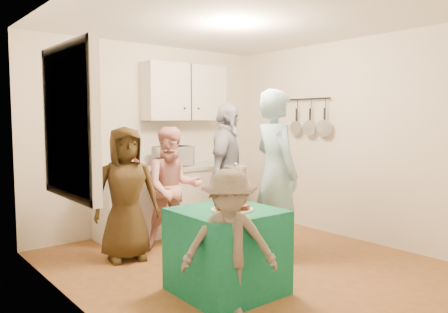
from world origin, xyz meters
TOP-DOWN VIEW (x-y plane):
  - floor at (0.00, 0.00)m, footprint 4.00×4.00m
  - ceiling at (0.00, 0.00)m, footprint 4.00×4.00m
  - back_wall at (0.00, 2.00)m, footprint 3.60×3.60m
  - left_wall at (-1.80, 0.00)m, footprint 4.00×4.00m
  - right_wall at (1.80, 0.00)m, footprint 4.00×4.00m
  - window_night at (-1.77, 0.30)m, footprint 0.04×1.00m
  - counter at (0.20, 1.70)m, footprint 2.20×0.58m
  - countertop at (0.20, 1.70)m, footprint 2.24×0.62m
  - upper_cabinet at (0.50, 1.85)m, footprint 1.30×0.30m
  - pot_rack at (1.72, 0.70)m, footprint 0.12×1.00m
  - microwave at (0.19, 1.70)m, footprint 0.57×0.44m
  - party_table at (-0.62, -0.46)m, footprint 0.86×0.86m
  - donut_cake at (-0.61, -0.51)m, footprint 0.38×0.38m
  - punch_jar at (-0.35, -0.25)m, footprint 0.22×0.22m
  - man_birthday at (0.47, -0.01)m, footprint 0.61×0.78m
  - woman_back_left at (-0.91, 0.97)m, footprint 0.82×0.63m
  - woman_back_center at (-0.28, 0.99)m, footprint 0.88×0.79m
  - woman_back_right at (0.43, 0.83)m, footprint 1.09×0.97m
  - child_near_left at (-0.92, -0.84)m, footprint 0.88×0.80m

SIDE VIEW (x-z plane):
  - floor at x=0.00m, z-range 0.00..0.00m
  - party_table at x=-0.62m, z-range 0.00..0.76m
  - counter at x=0.20m, z-range 0.00..0.86m
  - child_near_left at x=-0.92m, z-range 0.00..1.18m
  - woman_back_center at x=-0.28m, z-range 0.00..1.48m
  - woman_back_left at x=-0.91m, z-range 0.00..1.49m
  - donut_cake at x=-0.61m, z-range 0.76..0.94m
  - woman_back_right at x=0.43m, z-range 0.00..1.77m
  - countertop at x=0.20m, z-range 0.86..0.91m
  - punch_jar at x=-0.35m, z-range 0.76..1.10m
  - man_birthday at x=0.47m, z-range 0.00..1.90m
  - microwave at x=0.19m, z-range 0.91..1.19m
  - back_wall at x=0.00m, z-range 1.30..1.30m
  - left_wall at x=-1.80m, z-range 1.30..1.30m
  - right_wall at x=1.80m, z-range 1.30..1.30m
  - window_night at x=-1.77m, z-range 0.95..2.15m
  - pot_rack at x=1.72m, z-range 1.30..1.90m
  - upper_cabinet at x=0.50m, z-range 1.55..2.35m
  - ceiling at x=0.00m, z-range 2.60..2.60m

